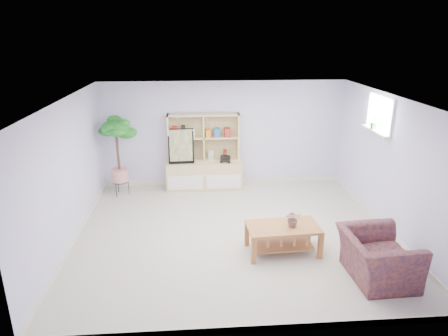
{
  "coord_description": "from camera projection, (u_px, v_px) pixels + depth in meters",
  "views": [
    {
      "loc": [
        -0.64,
        -6.34,
        3.42
      ],
      "look_at": [
        -0.12,
        0.61,
        1.03
      ],
      "focal_mm": 32.0,
      "sensor_mm": 36.0,
      "label": 1
    }
  ],
  "objects": [
    {
      "name": "walls",
      "position": [
        234.0,
        170.0,
        6.75
      ],
      "size": [
        5.51,
        5.01,
        2.4
      ],
      "color": "#CDC8FF",
      "rests_on": "floor"
    },
    {
      "name": "storage_unit",
      "position": [
        204.0,
        152.0,
        8.94
      ],
      "size": [
        1.7,
        0.58,
        1.7
      ],
      "primitive_type": null,
      "color": "#D0BB76",
      "rests_on": "floor"
    },
    {
      "name": "ceiling",
      "position": [
        235.0,
        99.0,
        6.36
      ],
      "size": [
        5.5,
        5.0,
        0.01
      ],
      "primitive_type": "cube",
      "color": "white",
      "rests_on": "walls"
    },
    {
      "name": "armchair",
      "position": [
        378.0,
        254.0,
        5.72
      ],
      "size": [
        0.97,
        1.1,
        0.79
      ],
      "primitive_type": "imported",
      "rotation": [
        0.0,
        0.0,
        1.61
      ],
      "color": "#16183C",
      "rests_on": "floor"
    },
    {
      "name": "poster",
      "position": [
        181.0,
        146.0,
        8.78
      ],
      "size": [
        0.57,
        0.15,
        0.78
      ],
      "primitive_type": null,
      "rotation": [
        0.0,
        0.0,
        0.04
      ],
      "color": "yellow",
      "rests_on": "storage_unit"
    },
    {
      "name": "coffee_table",
      "position": [
        283.0,
        239.0,
        6.46
      ],
      "size": [
        1.18,
        0.7,
        0.47
      ],
      "primitive_type": null,
      "rotation": [
        0.0,
        0.0,
        0.06
      ],
      "color": "#A66638",
      "rests_on": "floor"
    },
    {
      "name": "floor",
      "position": [
        233.0,
        233.0,
        7.14
      ],
      "size": [
        5.5,
        5.0,
        0.01
      ],
      "primitive_type": "cube",
      "color": "#B8AEA2",
      "rests_on": "ground"
    },
    {
      "name": "window_sill",
      "position": [
        375.0,
        131.0,
        7.34
      ],
      "size": [
        0.14,
        1.0,
        0.04
      ],
      "primitive_type": "cube",
      "color": "silver",
      "rests_on": "walls"
    },
    {
      "name": "baseboard",
      "position": [
        233.0,
        231.0,
        7.12
      ],
      "size": [
        5.5,
        5.0,
        0.1
      ],
      "primitive_type": null,
      "color": "silver",
      "rests_on": "floor"
    },
    {
      "name": "floor_tree",
      "position": [
        118.0,
        157.0,
        8.55
      ],
      "size": [
        0.66,
        0.66,
        1.74
      ],
      "primitive_type": null,
      "rotation": [
        0.0,
        0.0,
        0.02
      ],
      "color": "#206321",
      "rests_on": "floor"
    },
    {
      "name": "toy_truck",
      "position": [
        225.0,
        159.0,
        8.93
      ],
      "size": [
        0.34,
        0.26,
        0.17
      ],
      "primitive_type": null,
      "rotation": [
        0.0,
        0.0,
        -0.13
      ],
      "color": "black",
      "rests_on": "storage_unit"
    },
    {
      "name": "sill_plant",
      "position": [
        374.0,
        122.0,
        7.39
      ],
      "size": [
        0.16,
        0.15,
        0.25
      ],
      "primitive_type": "imported",
      "rotation": [
        0.0,
        0.0,
        0.3
      ],
      "color": "#206321",
      "rests_on": "window_sill"
    },
    {
      "name": "window",
      "position": [
        380.0,
        114.0,
        7.24
      ],
      "size": [
        0.1,
        0.98,
        0.68
      ],
      "primitive_type": null,
      "color": "silver",
      "rests_on": "walls"
    },
    {
      "name": "table_plant",
      "position": [
        293.0,
        219.0,
        6.32
      ],
      "size": [
        0.28,
        0.25,
        0.28
      ],
      "primitive_type": "imported",
      "rotation": [
        0.0,
        0.0,
        -0.15
      ],
      "color": "#30722D",
      "rests_on": "coffee_table"
    }
  ]
}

